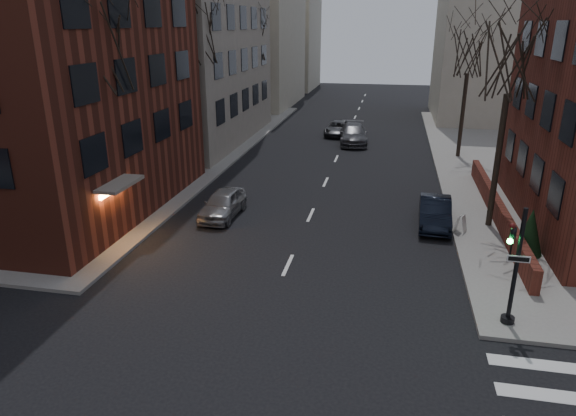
# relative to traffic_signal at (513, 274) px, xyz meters

# --- Properties ---
(low_wall_right) EXTENTS (0.35, 16.00, 1.00)m
(low_wall_right) POSITION_rel_traffic_signal_xyz_m (1.36, 10.01, -1.26)
(low_wall_right) COLOR #5D241A
(low_wall_right) RESTS_ON sidewalk_far_right
(building_distant_la) EXTENTS (14.00, 16.00, 18.00)m
(building_distant_la) POSITION_rel_traffic_signal_xyz_m (-22.94, 46.01, 7.09)
(building_distant_la) COLOR #B8AF9B
(building_distant_la) RESTS_ON ground
(building_distant_ra) EXTENTS (14.00, 14.00, 16.00)m
(building_distant_ra) POSITION_rel_traffic_signal_xyz_m (7.06, 41.01, 6.09)
(building_distant_ra) COLOR #B8AF9B
(building_distant_ra) RESTS_ON ground
(building_distant_lb) EXTENTS (10.00, 12.00, 14.00)m
(building_distant_lb) POSITION_rel_traffic_signal_xyz_m (-20.94, 63.01, 5.09)
(building_distant_lb) COLOR #B8AF9B
(building_distant_lb) RESTS_ON ground
(traffic_signal) EXTENTS (0.76, 0.44, 4.00)m
(traffic_signal) POSITION_rel_traffic_signal_xyz_m (0.00, 0.00, 0.00)
(traffic_signal) COLOR black
(traffic_signal) RESTS_ON sidewalk_far_right
(tree_left_a) EXTENTS (4.18, 4.18, 10.26)m
(tree_left_a) POSITION_rel_traffic_signal_xyz_m (-16.74, 5.01, 6.56)
(tree_left_a) COLOR #2D231C
(tree_left_a) RESTS_ON sidewalk_far_left
(tree_left_b) EXTENTS (4.40, 4.40, 10.80)m
(tree_left_b) POSITION_rel_traffic_signal_xyz_m (-16.74, 17.01, 7.00)
(tree_left_b) COLOR #2D231C
(tree_left_b) RESTS_ON sidewalk_far_left
(tree_left_c) EXTENTS (3.96, 3.96, 9.72)m
(tree_left_c) POSITION_rel_traffic_signal_xyz_m (-16.74, 31.01, 6.12)
(tree_left_c) COLOR #2D231C
(tree_left_c) RESTS_ON sidewalk_far_left
(tree_right_a) EXTENTS (3.96, 3.96, 9.72)m
(tree_right_a) POSITION_rel_traffic_signal_xyz_m (0.86, 9.01, 6.12)
(tree_right_a) COLOR #2D231C
(tree_right_a) RESTS_ON sidewalk_far_right
(tree_right_b) EXTENTS (3.74, 3.74, 9.18)m
(tree_right_b) POSITION_rel_traffic_signal_xyz_m (0.86, 23.01, 5.68)
(tree_right_b) COLOR #2D231C
(tree_right_b) RESTS_ON sidewalk_far_right
(streetlamp_near) EXTENTS (0.36, 0.36, 6.28)m
(streetlamp_near) POSITION_rel_traffic_signal_xyz_m (-16.14, 13.01, 2.33)
(streetlamp_near) COLOR black
(streetlamp_near) RESTS_ON sidewalk_far_left
(streetlamp_far) EXTENTS (0.36, 0.36, 6.28)m
(streetlamp_far) POSITION_rel_traffic_signal_xyz_m (-16.14, 33.01, 2.33)
(streetlamp_far) COLOR black
(streetlamp_far) RESTS_ON sidewalk_far_left
(parked_sedan) EXTENTS (1.63, 4.28, 1.39)m
(parked_sedan) POSITION_rel_traffic_signal_xyz_m (-1.74, 8.76, -1.21)
(parked_sedan) COLOR black
(parked_sedan) RESTS_ON ground
(car_lane_silver) EXTENTS (1.73, 4.09, 1.38)m
(car_lane_silver) POSITION_rel_traffic_signal_xyz_m (-12.35, 7.91, -1.22)
(car_lane_silver) COLOR gray
(car_lane_silver) RESTS_ON ground
(car_lane_gray) EXTENTS (2.75, 5.56, 1.55)m
(car_lane_gray) POSITION_rel_traffic_signal_xyz_m (-7.14, 26.37, -1.13)
(car_lane_gray) COLOR #414247
(car_lane_gray) RESTS_ON ground
(car_lane_far) EXTENTS (2.23, 4.46, 1.21)m
(car_lane_far) POSITION_rel_traffic_signal_xyz_m (-8.74, 29.46, -1.30)
(car_lane_far) COLOR #3A3B3F
(car_lane_far) RESTS_ON ground
(sandwich_board) EXTENTS (0.54, 0.61, 0.81)m
(sandwich_board) POSITION_rel_traffic_signal_xyz_m (-0.61, 7.79, -1.35)
(sandwich_board) COLOR white
(sandwich_board) RESTS_ON sidewalk_far_right
(evergreen_shrub) EXTENTS (1.44, 1.44, 2.02)m
(evergreen_shrub) POSITION_rel_traffic_signal_xyz_m (1.92, 5.85, -0.75)
(evergreen_shrub) COLOR black
(evergreen_shrub) RESTS_ON sidewalk_far_right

